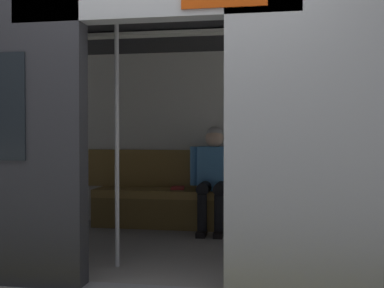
{
  "coord_description": "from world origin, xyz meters",
  "views": [
    {
      "loc": [
        -0.83,
        3.2,
        1.09
      ],
      "look_at": [
        -0.06,
        -1.24,
        0.99
      ],
      "focal_mm": 45.05,
      "sensor_mm": 36.0,
      "label": 1
    }
  ],
  "objects_px": {
    "person_seated": "(214,171)",
    "grab_pole_door": "(117,142)",
    "bench_seat": "(201,199)",
    "book": "(178,188)",
    "train_car": "(178,95)",
    "handbag": "(252,184)"
  },
  "relations": [
    {
      "from": "bench_seat",
      "to": "book",
      "type": "bearing_deg",
      "value": -16.02
    },
    {
      "from": "bench_seat",
      "to": "person_seated",
      "type": "height_order",
      "value": "person_seated"
    },
    {
      "from": "bench_seat",
      "to": "book",
      "type": "height_order",
      "value": "book"
    },
    {
      "from": "train_car",
      "to": "grab_pole_door",
      "type": "xyz_separation_m",
      "value": [
        0.37,
        0.65,
        -0.43
      ]
    },
    {
      "from": "train_car",
      "to": "handbag",
      "type": "distance_m",
      "value": 1.53
    },
    {
      "from": "book",
      "to": "grab_pole_door",
      "type": "relative_size",
      "value": 0.11
    },
    {
      "from": "handbag",
      "to": "grab_pole_door",
      "type": "xyz_separation_m",
      "value": [
        1.01,
        1.68,
        0.5
      ]
    },
    {
      "from": "handbag",
      "to": "bench_seat",
      "type": "bearing_deg",
      "value": 2.65
    },
    {
      "from": "book",
      "to": "grab_pole_door",
      "type": "bearing_deg",
      "value": 77.12
    },
    {
      "from": "train_car",
      "to": "book",
      "type": "height_order",
      "value": "train_car"
    },
    {
      "from": "handbag",
      "to": "book",
      "type": "distance_m",
      "value": 0.87
    },
    {
      "from": "bench_seat",
      "to": "grab_pole_door",
      "type": "xyz_separation_m",
      "value": [
        0.44,
        1.66,
        0.68
      ]
    },
    {
      "from": "bench_seat",
      "to": "book",
      "type": "relative_size",
      "value": 11.48
    },
    {
      "from": "person_seated",
      "to": "grab_pole_door",
      "type": "xyz_separation_m",
      "value": [
        0.59,
        1.61,
        0.36
      ]
    },
    {
      "from": "book",
      "to": "grab_pole_door",
      "type": "height_order",
      "value": "grab_pole_door"
    },
    {
      "from": "person_seated",
      "to": "grab_pole_door",
      "type": "distance_m",
      "value": 1.75
    },
    {
      "from": "train_car",
      "to": "handbag",
      "type": "height_order",
      "value": "train_car"
    },
    {
      "from": "grab_pole_door",
      "to": "bench_seat",
      "type": "bearing_deg",
      "value": -104.81
    },
    {
      "from": "train_car",
      "to": "person_seated",
      "type": "relative_size",
      "value": 5.48
    },
    {
      "from": "bench_seat",
      "to": "handbag",
      "type": "height_order",
      "value": "handbag"
    },
    {
      "from": "handbag",
      "to": "book",
      "type": "xyz_separation_m",
      "value": [
        0.87,
        -0.06,
        -0.07
      ]
    },
    {
      "from": "person_seated",
      "to": "grab_pole_door",
      "type": "height_order",
      "value": "grab_pole_door"
    }
  ]
}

